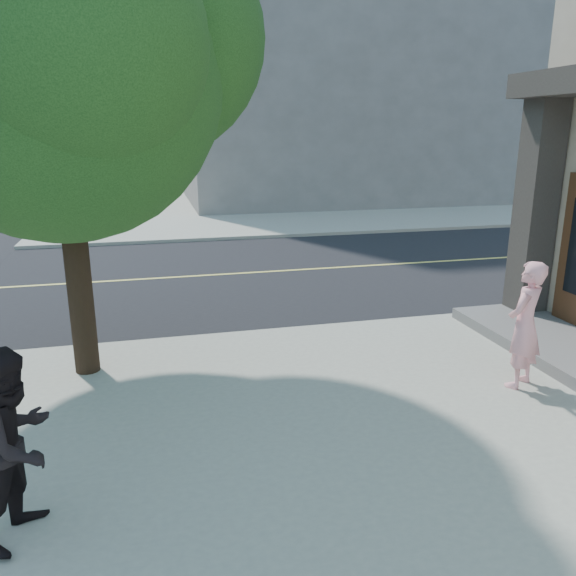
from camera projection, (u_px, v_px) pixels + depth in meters
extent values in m
cube|color=black|center=(20.00, 287.00, 13.03)|extent=(140.00, 9.00, 0.01)
cube|color=#9B9B8B|center=(337.00, 193.00, 32.04)|extent=(29.00, 25.00, 0.12)
cube|color=slate|center=(564.00, 347.00, 8.86)|extent=(1.60, 4.00, 0.18)
cube|color=#35302B|center=(536.00, 205.00, 10.02)|extent=(0.55, 0.55, 4.20)
cube|color=slate|center=(346.00, 61.00, 30.72)|extent=(18.00, 16.00, 14.00)
imported|color=#FDA3AA|center=(525.00, 325.00, 7.53)|extent=(0.76, 0.69, 1.74)
imported|color=black|center=(17.00, 444.00, 4.71)|extent=(0.92, 1.02, 1.71)
cylinder|color=black|center=(76.00, 254.00, 7.77)|extent=(0.35, 0.35, 3.46)
sphere|color=#27551D|center=(58.00, 77.00, 7.14)|extent=(4.22, 4.22, 4.22)
sphere|color=#27551D|center=(148.00, 38.00, 7.79)|extent=(3.26, 3.26, 3.26)
sphere|color=#27551D|center=(79.00, 41.00, 6.17)|extent=(2.88, 2.88, 2.88)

